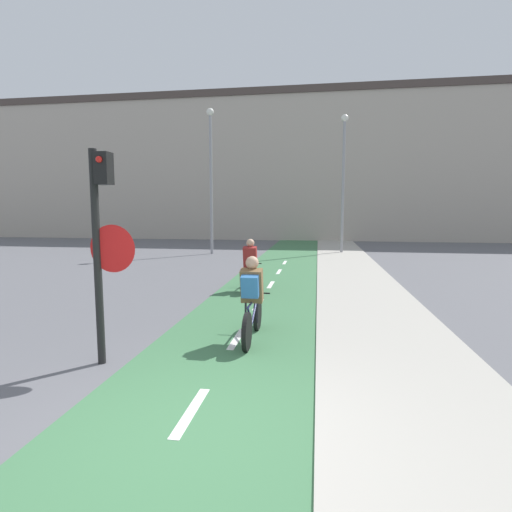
{
  "coord_description": "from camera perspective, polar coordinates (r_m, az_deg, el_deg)",
  "views": [
    {
      "loc": [
        1.34,
        -3.48,
        2.22
      ],
      "look_at": [
        0.0,
        5.15,
        1.2
      ],
      "focal_mm": 28.0,
      "sensor_mm": 36.0,
      "label": 1
    }
  ],
  "objects": [
    {
      "name": "cyclist_far",
      "position": [
        10.96,
        -0.81,
        -1.56
      ],
      "size": [
        0.46,
        1.67,
        1.42
      ],
      "color": "black",
      "rests_on": "ground_plane"
    },
    {
      "name": "street_lamp_far",
      "position": [
        20.22,
        -6.46,
        12.56
      ],
      "size": [
        0.36,
        0.36,
        7.1
      ],
      "color": "gray",
      "rests_on": "ground_plane"
    },
    {
      "name": "cyclist_near",
      "position": [
        6.73,
        -0.57,
        -6.38
      ],
      "size": [
        0.46,
        1.73,
        1.45
      ],
      "color": "black",
      "rests_on": "ground_plane"
    },
    {
      "name": "building_row_background",
      "position": [
        31.32,
        6.46,
        12.38
      ],
      "size": [
        60.0,
        5.2,
        10.71
      ],
      "color": "#B2A899",
      "rests_on": "ground_plane"
    },
    {
      "name": "street_lamp_sidewalk",
      "position": [
        20.91,
        12.38,
        11.95
      ],
      "size": [
        0.36,
        0.36,
        6.89
      ],
      "color": "gray",
      "rests_on": "ground_plane"
    },
    {
      "name": "traffic_light_pole",
      "position": [
        5.98,
        -21.17,
        3.07
      ],
      "size": [
        0.67,
        0.26,
        3.05
      ],
      "color": "black",
      "rests_on": "ground_plane"
    },
    {
      "name": "bike_lane",
      "position": [
        4.34,
        -11.48,
        -24.11
      ],
      "size": [
        2.69,
        60.0,
        0.02
      ],
      "color": "#3D7047",
      "rests_on": "ground_plane"
    },
    {
      "name": "sidewalk_strip",
      "position": [
        4.28,
        26.33,
        -24.87
      ],
      "size": [
        2.4,
        60.0,
        0.05
      ],
      "color": "#A8A399",
      "rests_on": "ground_plane"
    },
    {
      "name": "ground_plane",
      "position": [
        4.34,
        -11.5,
        -24.27
      ],
      "size": [
        120.0,
        120.0,
        0.0
      ],
      "primitive_type": "plane",
      "color": "#5B5B60"
    }
  ]
}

